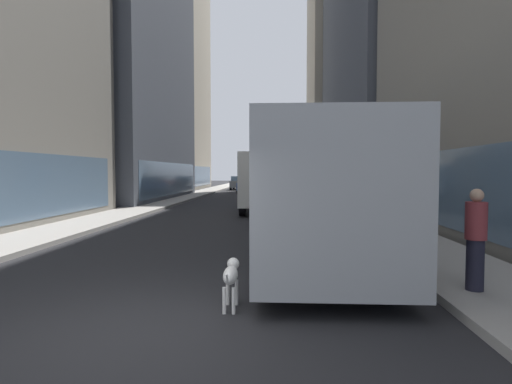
% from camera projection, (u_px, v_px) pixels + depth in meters
% --- Properties ---
extents(ground_plane, '(120.00, 120.00, 0.00)m').
position_uv_depth(ground_plane, '(259.00, 194.00, 40.24)').
color(ground_plane, '#232326').
extents(sidewalk_left, '(2.40, 110.00, 0.15)m').
position_uv_depth(sidewalk_left, '(202.00, 193.00, 40.56)').
color(sidewalk_left, '#9E9991').
rests_on(sidewalk_left, ground).
extents(sidewalk_right, '(2.40, 110.00, 0.15)m').
position_uv_depth(sidewalk_right, '(317.00, 193.00, 39.93)').
color(sidewalk_right, '#9E9991').
rests_on(sidewalk_right, ground).
extents(building_left_far, '(8.30, 18.00, 40.15)m').
position_uv_depth(building_left_far, '(164.00, 22.00, 49.13)').
color(building_left_far, '#B2A893').
rests_on(building_left_far, ground).
extents(building_right_far, '(11.76, 14.09, 40.77)m').
position_uv_depth(building_right_far, '(356.00, 32.00, 53.37)').
color(building_right_far, '#B2A893').
rests_on(building_right_far, ground).
extents(transit_bus, '(2.78, 11.53, 3.05)m').
position_uv_depth(transit_bus, '(310.00, 184.00, 11.31)').
color(transit_bus, '#999EA3').
rests_on(transit_bus, ground).
extents(car_white_van, '(1.90, 4.06, 1.62)m').
position_uv_depth(car_white_van, '(289.00, 188.00, 34.00)').
color(car_white_van, silver).
rests_on(car_white_van, ground).
extents(car_grey_wagon, '(1.89, 4.05, 1.62)m').
position_uv_depth(car_grey_wagon, '(239.00, 183.00, 49.05)').
color(car_grey_wagon, slate).
rests_on(car_grey_wagon, ground).
extents(car_red_coupe, '(1.75, 4.42, 1.62)m').
position_uv_depth(car_red_coupe, '(273.00, 182.00, 51.96)').
color(car_red_coupe, red).
rests_on(car_red_coupe, ground).
extents(car_black_suv, '(1.71, 3.91, 1.62)m').
position_uv_depth(car_black_suv, '(272.00, 183.00, 46.24)').
color(car_black_suv, black).
rests_on(car_black_suv, ground).
extents(car_blue_hatchback, '(1.87, 4.58, 1.62)m').
position_uv_depth(car_blue_hatchback, '(248.00, 185.00, 41.43)').
color(car_blue_hatchback, '#4C6BB7').
rests_on(car_blue_hatchback, ground).
extents(box_truck, '(2.30, 7.50, 3.05)m').
position_uv_depth(box_truck, '(265.00, 180.00, 22.15)').
color(box_truck, '#19519E').
rests_on(box_truck, ground).
extents(dalmatian_dog, '(0.22, 0.96, 0.72)m').
position_uv_depth(dalmatian_dog, '(231.00, 275.00, 6.36)').
color(dalmatian_dog, white).
rests_on(dalmatian_dog, ground).
extents(pedestrian_in_coat, '(0.34, 0.34, 1.69)m').
position_uv_depth(pedestrian_in_coat, '(476.00, 239.00, 6.77)').
color(pedestrian_in_coat, '#1E1E2D').
rests_on(pedestrian_in_coat, sidewalk_right).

